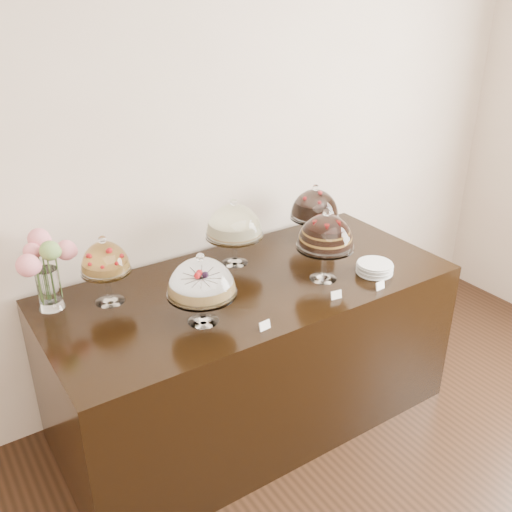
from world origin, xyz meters
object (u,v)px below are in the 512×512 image
display_counter (251,352)px  cake_stand_cheesecake (234,223)px  cake_stand_choco_layer (326,234)px  flower_vase (45,264)px  cake_stand_dark_choco (315,206)px  plate_stack (375,268)px  cake_stand_sugar_sponge (201,280)px  cake_stand_fruit_tart (105,261)px

display_counter → cake_stand_cheesecake: size_ratio=5.67×
cake_stand_choco_layer → flower_vase: 1.41m
cake_stand_choco_layer → cake_stand_dark_choco: bearing=57.6°
cake_stand_choco_layer → cake_stand_dark_choco: size_ratio=1.11×
display_counter → plate_stack: size_ratio=11.20×
display_counter → cake_stand_dark_choco: 0.96m
cake_stand_sugar_sponge → cake_stand_choco_layer: 0.75m
cake_stand_dark_choco → plate_stack: size_ratio=1.86×
cake_stand_sugar_sponge → cake_stand_fruit_tart: size_ratio=0.99×
cake_stand_fruit_tart → cake_stand_cheesecake: bearing=2.1°
cake_stand_choco_layer → cake_stand_dark_choco: (0.27, 0.43, -0.04)m
flower_vase → plate_stack: (1.59, -0.61, -0.21)m
display_counter → cake_stand_sugar_sponge: (-0.40, -0.19, 0.67)m
cake_stand_choco_layer → cake_stand_cheesecake: size_ratio=1.04×
flower_vase → cake_stand_fruit_tart: bearing=-21.3°
cake_stand_dark_choco → flower_vase: flower_vase is taller
cake_stand_sugar_sponge → cake_stand_cheesecake: size_ratio=0.92×
cake_stand_sugar_sponge → plate_stack: size_ratio=1.83×
cake_stand_sugar_sponge → cake_stand_choco_layer: (0.75, 0.02, 0.04)m
cake_stand_dark_choco → plate_stack: (0.00, -0.54, -0.20)m
cake_stand_dark_choco → flower_vase: size_ratio=0.94×
display_counter → flower_vase: flower_vase is taller
plate_stack → display_counter: bearing=156.0°
flower_vase → cake_stand_cheesecake: bearing=-4.1°
cake_stand_cheesecake → flower_vase: 1.02m
plate_stack → cake_stand_dark_choco: bearing=90.5°
cake_stand_cheesecake → cake_stand_dark_choco: cake_stand_cheesecake is taller
cake_stand_cheesecake → flower_vase: same height
cake_stand_cheesecake → flower_vase: size_ratio=1.00×
cake_stand_fruit_tart → plate_stack: (1.33, -0.51, -0.20)m
cake_stand_choco_layer → plate_stack: size_ratio=2.06×
cake_stand_fruit_tart → display_counter: bearing=-18.1°
display_counter → plate_stack: 0.84m
cake_stand_choco_layer → flower_vase: cake_stand_choco_layer is taller
display_counter → flower_vase: (-0.96, 0.33, 0.69)m
cake_stand_dark_choco → cake_stand_sugar_sponge: bearing=-156.4°
display_counter → flower_vase: size_ratio=5.68×
cake_stand_sugar_sponge → cake_stand_cheesecake: (0.45, 0.45, 0.02)m
cake_stand_dark_choco → cake_stand_fruit_tart: 1.33m
cake_stand_cheesecake → plate_stack: size_ratio=1.98×
cake_stand_choco_layer → plate_stack: 0.38m
cake_stand_choco_layer → flower_vase: size_ratio=1.04×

